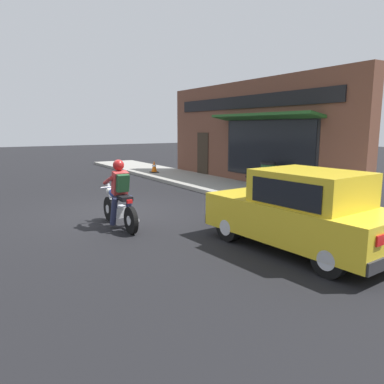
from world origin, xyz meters
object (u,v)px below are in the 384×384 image
(motorcycle_with_rider, at_px, (119,199))
(traffic_cone, at_px, (154,167))
(car_hatchback, at_px, (301,212))
(trash_bin, at_px, (268,175))

(motorcycle_with_rider, height_order, traffic_cone, motorcycle_with_rider)
(motorcycle_with_rider, height_order, car_hatchback, motorcycle_with_rider)
(motorcycle_with_rider, distance_m, traffic_cone, 9.74)
(car_hatchback, height_order, trash_bin, car_hatchback)
(trash_bin, distance_m, traffic_cone, 6.80)
(motorcycle_with_rider, bearing_deg, trash_bin, 14.89)
(traffic_cone, bearing_deg, car_hatchback, -102.79)
(motorcycle_with_rider, distance_m, trash_bin, 6.52)
(motorcycle_with_rider, relative_size, car_hatchback, 0.52)
(trash_bin, bearing_deg, car_hatchback, -127.71)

